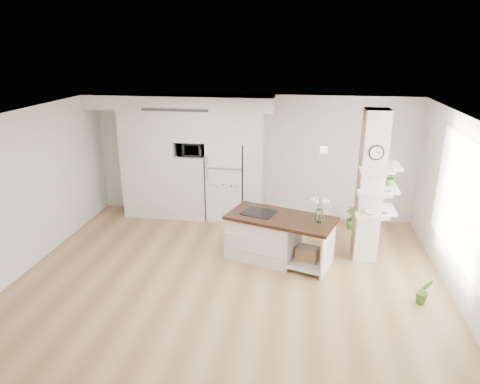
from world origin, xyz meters
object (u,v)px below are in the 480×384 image
(refrigerator, at_px, (226,180))
(bookshelf, at_px, (160,205))
(floor_plant_a, at_px, (424,291))
(kitchen_island, at_px, (269,235))

(refrigerator, relative_size, bookshelf, 2.81)
(floor_plant_a, bearing_deg, bookshelf, 151.67)
(kitchen_island, distance_m, floor_plant_a, 2.68)
(refrigerator, bearing_deg, kitchen_island, -57.64)
(refrigerator, xyz_separation_m, floor_plant_a, (3.52, -2.88, -0.66))
(refrigerator, relative_size, kitchen_island, 0.85)
(floor_plant_a, bearing_deg, kitchen_island, 154.97)
(refrigerator, height_order, bookshelf, refrigerator)
(bookshelf, xyz_separation_m, floor_plant_a, (5.00, -2.70, -0.07))
(kitchen_island, bearing_deg, bookshelf, 166.59)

